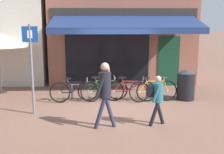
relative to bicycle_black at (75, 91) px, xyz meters
The scene contains 11 objects.
ground_plane 1.70m from the bicycle_black, 27.71° to the right, with size 160.00×160.00×0.00m, color brown.
shop_front 4.91m from the bicycle_black, 64.71° to the left, with size 6.31×4.86×5.47m.
bike_rack_rail 1.45m from the bicycle_black, ahead, with size 3.23×0.04×0.57m.
bicycle_black is the anchor object (origin of this frame).
bicycle_green 0.94m from the bicycle_black, ahead, with size 1.73×0.52×0.84m.
bicycle_red 1.86m from the bicycle_black, ahead, with size 1.80×0.52×0.84m.
bicycle_orange 2.64m from the bicycle_black, ahead, with size 1.71×0.57×0.86m.
pedestrian_adult 2.67m from the bicycle_black, 68.26° to the right, with size 0.59×0.47×1.69m.
pedestrian_child 3.25m from the bicycle_black, 44.63° to the right, with size 0.51×0.46×1.32m.
litter_bin 3.82m from the bicycle_black, ahead, with size 0.62×0.62×1.06m.
parking_sign 2.04m from the bicycle_black, 132.83° to the right, with size 0.44×0.07×2.60m.
Camera 1 is at (-0.63, -8.44, 2.63)m, focal length 45.00 mm.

